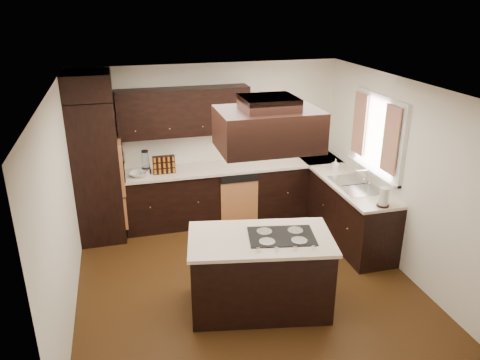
# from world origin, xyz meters

# --- Properties ---
(floor) EXTENTS (4.20, 4.20, 0.02)m
(floor) POSITION_xyz_m (0.00, 0.00, -0.01)
(floor) COLOR #503113
(floor) RESTS_ON ground
(ceiling) EXTENTS (4.20, 4.20, 0.02)m
(ceiling) POSITION_xyz_m (0.00, 0.00, 2.51)
(ceiling) COLOR silver
(ceiling) RESTS_ON ground
(wall_back) EXTENTS (4.20, 0.02, 2.50)m
(wall_back) POSITION_xyz_m (0.00, 2.11, 1.25)
(wall_back) COLOR silver
(wall_back) RESTS_ON ground
(wall_front) EXTENTS (4.20, 0.02, 2.50)m
(wall_front) POSITION_xyz_m (0.00, -2.11, 1.25)
(wall_front) COLOR silver
(wall_front) RESTS_ON ground
(wall_left) EXTENTS (0.02, 4.20, 2.50)m
(wall_left) POSITION_xyz_m (-2.11, 0.00, 1.25)
(wall_left) COLOR silver
(wall_left) RESTS_ON ground
(wall_right) EXTENTS (0.02, 4.20, 2.50)m
(wall_right) POSITION_xyz_m (2.11, 0.00, 1.25)
(wall_right) COLOR silver
(wall_right) RESTS_ON ground
(oven_column) EXTENTS (0.65, 0.75, 2.12)m
(oven_column) POSITION_xyz_m (-1.78, 1.71, 1.06)
(oven_column) COLOR black
(oven_column) RESTS_ON floor
(wall_oven_face) EXTENTS (0.05, 0.62, 0.78)m
(wall_oven_face) POSITION_xyz_m (-1.43, 1.71, 1.12)
(wall_oven_face) COLOR #CD8049
(wall_oven_face) RESTS_ON oven_column
(base_cabinets_back) EXTENTS (2.93, 0.60, 0.88)m
(base_cabinets_back) POSITION_xyz_m (0.03, 1.80, 0.44)
(base_cabinets_back) COLOR black
(base_cabinets_back) RESTS_ON floor
(base_cabinets_right) EXTENTS (0.60, 2.40, 0.88)m
(base_cabinets_right) POSITION_xyz_m (1.80, 0.90, 0.44)
(base_cabinets_right) COLOR black
(base_cabinets_right) RESTS_ON floor
(countertop_back) EXTENTS (2.93, 0.63, 0.04)m
(countertop_back) POSITION_xyz_m (0.03, 1.79, 0.90)
(countertop_back) COLOR beige
(countertop_back) RESTS_ON base_cabinets_back
(countertop_right) EXTENTS (0.63, 2.40, 0.04)m
(countertop_right) POSITION_xyz_m (1.79, 0.90, 0.90)
(countertop_right) COLOR beige
(countertop_right) RESTS_ON base_cabinets_right
(upper_cabinets) EXTENTS (2.00, 0.34, 0.72)m
(upper_cabinets) POSITION_xyz_m (-0.43, 1.93, 1.81)
(upper_cabinets) COLOR black
(upper_cabinets) RESTS_ON wall_back
(dishwasher_front) EXTENTS (0.60, 0.05, 0.72)m
(dishwasher_front) POSITION_xyz_m (0.33, 1.50, 0.40)
(dishwasher_front) COLOR #CD8049
(dishwasher_front) RESTS_ON floor
(window_frame) EXTENTS (0.06, 1.32, 1.12)m
(window_frame) POSITION_xyz_m (2.07, 0.55, 1.65)
(window_frame) COLOR silver
(window_frame) RESTS_ON wall_right
(window_pane) EXTENTS (0.00, 1.20, 1.00)m
(window_pane) POSITION_xyz_m (2.10, 0.55, 1.65)
(window_pane) COLOR white
(window_pane) RESTS_ON wall_right
(curtain_left) EXTENTS (0.02, 0.34, 0.90)m
(curtain_left) POSITION_xyz_m (2.01, 0.13, 1.70)
(curtain_left) COLOR beige
(curtain_left) RESTS_ON wall_right
(curtain_right) EXTENTS (0.02, 0.34, 0.90)m
(curtain_right) POSITION_xyz_m (2.01, 0.97, 1.70)
(curtain_right) COLOR beige
(curtain_right) RESTS_ON wall_right
(sink_rim) EXTENTS (0.52, 0.84, 0.01)m
(sink_rim) POSITION_xyz_m (1.80, 0.55, 0.92)
(sink_rim) COLOR silver
(sink_rim) RESTS_ON countertop_right
(island) EXTENTS (1.70, 1.13, 0.88)m
(island) POSITION_xyz_m (0.03, -0.59, 0.44)
(island) COLOR black
(island) RESTS_ON floor
(island_top) EXTENTS (1.76, 1.19, 0.04)m
(island_top) POSITION_xyz_m (0.03, -0.59, 0.90)
(island_top) COLOR beige
(island_top) RESTS_ON island
(cooktop) EXTENTS (0.82, 0.62, 0.01)m
(cooktop) POSITION_xyz_m (0.26, -0.64, 0.93)
(cooktop) COLOR black
(cooktop) RESTS_ON island_top
(range_hood) EXTENTS (1.05, 0.72, 0.42)m
(range_hood) POSITION_xyz_m (0.10, -0.55, 2.16)
(range_hood) COLOR black
(range_hood) RESTS_ON ceiling
(hood_duct) EXTENTS (0.55, 0.50, 0.13)m
(hood_duct) POSITION_xyz_m (0.10, -0.55, 2.44)
(hood_duct) COLOR black
(hood_duct) RESTS_ON ceiling
(blender_base) EXTENTS (0.15, 0.15, 0.10)m
(blender_base) POSITION_xyz_m (-1.07, 1.74, 0.97)
(blender_base) COLOR silver
(blender_base) RESTS_ON countertop_back
(blender_pitcher) EXTENTS (0.13, 0.13, 0.26)m
(blender_pitcher) POSITION_xyz_m (-1.07, 1.74, 1.15)
(blender_pitcher) COLOR silver
(blender_pitcher) RESTS_ON blender_base
(spice_rack) EXTENTS (0.34, 0.09, 0.28)m
(spice_rack) POSITION_xyz_m (-0.80, 1.73, 1.06)
(spice_rack) COLOR black
(spice_rack) RESTS_ON countertop_back
(mixing_bowl) EXTENTS (0.35, 0.35, 0.07)m
(mixing_bowl) POSITION_xyz_m (-1.18, 1.70, 0.95)
(mixing_bowl) COLOR silver
(mixing_bowl) RESTS_ON countertop_back
(soap_bottle) EXTENTS (0.09, 0.09, 0.19)m
(soap_bottle) POSITION_xyz_m (1.78, 1.18, 1.01)
(soap_bottle) COLOR silver
(soap_bottle) RESTS_ON countertop_right
(paper_towel) EXTENTS (0.13, 0.13, 0.25)m
(paper_towel) POSITION_xyz_m (1.80, -0.20, 1.05)
(paper_towel) COLOR silver
(paper_towel) RESTS_ON countertop_right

